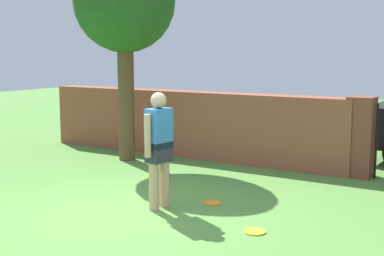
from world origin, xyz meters
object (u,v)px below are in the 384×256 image
(person, at_px, (159,145))
(frisbee_yellow, at_px, (255,232))
(frisbee_orange, at_px, (212,203))
(tree, at_px, (124,5))

(person, bearing_deg, frisbee_yellow, 87.78)
(person, relative_size, frisbee_yellow, 6.00)
(frisbee_orange, height_order, frisbee_yellow, same)
(person, distance_m, frisbee_orange, 1.18)
(tree, distance_m, frisbee_yellow, 5.73)
(frisbee_orange, bearing_deg, person, -131.19)
(frisbee_yellow, bearing_deg, tree, 147.24)
(tree, distance_m, person, 4.11)
(tree, relative_size, frisbee_orange, 15.28)
(frisbee_yellow, bearing_deg, person, 172.20)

